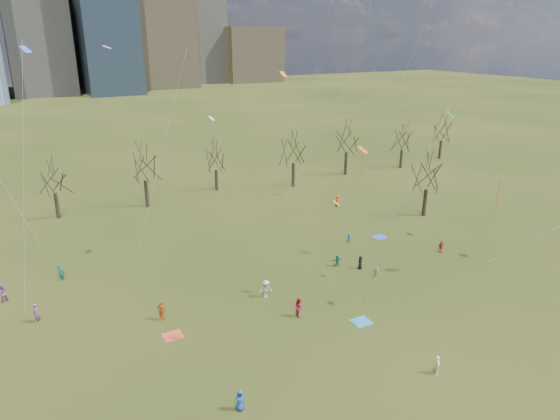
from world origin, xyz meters
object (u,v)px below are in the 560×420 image
blanket_crimson (173,336)px  person_1 (438,365)px  person_0 (240,400)px  person_2 (299,307)px  blanket_teal (361,322)px  person_4 (162,311)px  blanket_navy (380,237)px

blanket_crimson → person_1: person_1 is taller
person_0 → person_2: bearing=65.9°
blanket_teal → person_4: (-15.32, 8.68, 0.87)m
blanket_crimson → person_1: 21.25m
blanket_teal → person_1: 8.43m
person_1 → person_0: bearing=121.6°
blanket_teal → blanket_crimson: bearing=159.4°
person_0 → person_1: size_ratio=1.05×
blanket_crimson → person_4: size_ratio=0.90×
blanket_crimson → person_0: 10.81m
blanket_navy → person_1: 26.53m
blanket_navy → person_0: person_0 is taller
blanket_crimson → person_0: (1.42, -10.69, 0.77)m
blanket_crimson → person_2: person_2 is taller
person_0 → person_2: (9.49, 8.38, 0.14)m
person_2 → person_4: 12.17m
person_2 → blanket_crimson: bearing=94.4°
blanket_teal → person_2: 5.61m
person_0 → person_4: person_4 is taller
blanket_navy → person_0: size_ratio=1.01×
person_4 → person_2: bearing=-153.9°
blanket_crimson → person_4: (-0.07, 2.94, 0.87)m
blanket_navy → person_2: person_2 is taller
blanket_teal → person_0: bearing=-160.3°
blanket_teal → person_2: (-4.35, 3.44, 0.91)m
person_2 → blanket_navy: bearing=-42.2°
blanket_teal → blanket_navy: size_ratio=1.00×
blanket_teal → person_0: size_ratio=1.01×
blanket_crimson → person_2: (10.91, -2.31, 0.91)m
blanket_navy → person_0: bearing=-144.8°
blanket_teal → blanket_crimson: 16.30m
blanket_navy → person_2: (-18.22, -11.16, 0.91)m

